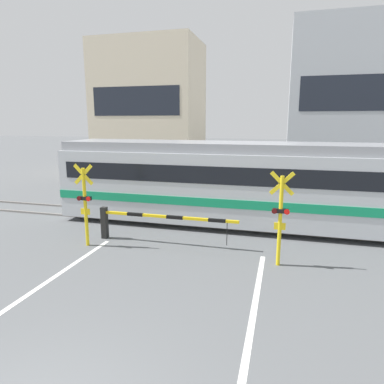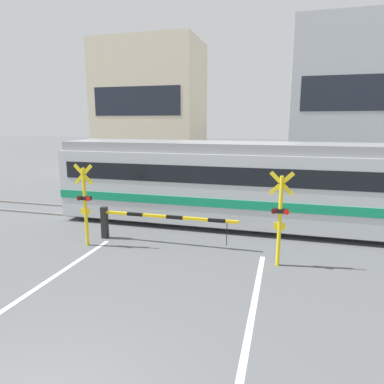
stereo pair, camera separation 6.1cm
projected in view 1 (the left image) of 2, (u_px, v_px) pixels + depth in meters
rail_track_near at (198, 226)px, 13.45m from camera, size 50.00×0.10×0.08m
rail_track_far at (206, 216)px, 14.81m from camera, size 50.00×0.10×0.08m
commuter_train at (292, 184)px, 12.90m from camera, size 18.31×2.81×3.28m
crossing_barrier_near at (140, 220)px, 11.67m from camera, size 4.84×0.20×1.13m
crossing_barrier_far at (248, 190)px, 16.65m from camera, size 4.84×0.20×1.13m
crossing_signal_left at (85, 202)px, 11.16m from camera, size 0.68×0.15×2.74m
crossing_signal_right at (280, 215)px, 9.59m from camera, size 0.68×0.15×2.74m
building_left_of_street at (150, 110)px, 26.36m from camera, size 7.68×5.28×9.93m
building_right_of_street at (347, 104)px, 22.74m from camera, size 7.42×5.28×10.40m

